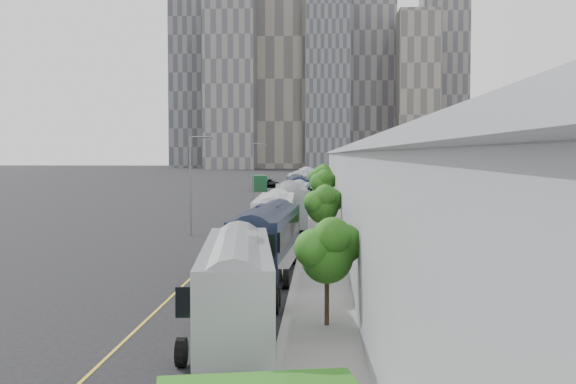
# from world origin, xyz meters

# --- Properties ---
(sidewalk) EXTENTS (10.00, 170.00, 0.12)m
(sidewalk) POSITION_xyz_m (9.00, 55.00, 0.06)
(sidewalk) COLOR gray
(sidewalk) RESTS_ON ground
(lane_line) EXTENTS (0.12, 160.00, 0.02)m
(lane_line) POSITION_xyz_m (-1.50, 55.00, 0.01)
(lane_line) COLOR gold
(lane_line) RESTS_ON ground
(depot) EXTENTS (12.45, 160.40, 7.20)m
(depot) POSITION_xyz_m (12.99, 55.00, 3.51)
(depot) COLOR gray
(depot) RESTS_ON ground
(skyline) EXTENTS (145.00, 64.00, 120.00)m
(skyline) POSITION_xyz_m (-2.90, 324.16, 50.85)
(skyline) COLOR slate
(skyline) RESTS_ON ground
(bus_0) EXTENTS (3.72, 12.54, 3.61)m
(bus_0) POSITION_xyz_m (2.40, 6.61, 1.52)
(bus_0) COLOR gray
(bus_0) RESTS_ON ground
(bus_1) EXTENTS (3.24, 13.00, 3.77)m
(bus_1) POSITION_xyz_m (2.51, 20.21, 1.59)
(bus_1) COLOR black
(bus_1) RESTS_ON ground
(bus_2) EXTENTS (2.97, 13.22, 3.85)m
(bus_2) POSITION_xyz_m (2.12, 32.82, 1.62)
(bus_2) COLOR silver
(bus_2) RESTS_ON ground
(bus_3) EXTENTS (3.58, 13.88, 4.02)m
(bus_3) POSITION_xyz_m (2.64, 46.59, 1.70)
(bus_3) COLOR gray
(bus_3) RESTS_ON ground
(bus_4) EXTENTS (2.76, 12.29, 3.58)m
(bus_4) POSITION_xyz_m (2.70, 63.26, 1.51)
(bus_4) COLOR #ADB0B8
(bus_4) RESTS_ON ground
(bus_5) EXTENTS (3.54, 13.44, 3.89)m
(bus_5) POSITION_xyz_m (2.29, 74.27, 1.64)
(bus_5) COLOR black
(bus_5) RESTS_ON ground
(bus_6) EXTENTS (3.04, 13.72, 4.00)m
(bus_6) POSITION_xyz_m (1.83, 90.08, 1.69)
(bus_6) COLOR #B2B2B5
(bus_6) RESTS_ON ground
(bus_7) EXTENTS (3.44, 12.50, 3.61)m
(bus_7) POSITION_xyz_m (1.66, 105.24, 1.52)
(bus_7) COLOR slate
(bus_7) RESTS_ON ground
(bus_8) EXTENTS (3.64, 14.15, 4.09)m
(bus_8) POSITION_xyz_m (2.66, 119.43, 1.73)
(bus_8) COLOR #AFB3BA
(bus_8) RESTS_ON ground
(bus_9) EXTENTS (3.43, 12.95, 3.74)m
(bus_9) POSITION_xyz_m (2.69, 130.68, 1.58)
(bus_9) COLOR black
(bus_9) RESTS_ON ground
(bus_10) EXTENTS (2.78, 12.43, 3.63)m
(bus_10) POSITION_xyz_m (1.79, 147.86, 1.53)
(bus_10) COLOR silver
(bus_10) RESTS_ON ground
(tree_0) EXTENTS (2.03, 2.03, 4.06)m
(tree_0) POSITION_xyz_m (5.78, 7.52, 3.03)
(tree_0) COLOR black
(tree_0) RESTS_ON ground
(tree_1) EXTENTS (2.38, 2.38, 4.30)m
(tree_1) POSITION_xyz_m (5.61, 33.38, 3.10)
(tree_1) COLOR black
(tree_1) RESTS_ON ground
(tree_2) EXTENTS (2.39, 2.39, 4.86)m
(tree_2) POSITION_xyz_m (5.61, 58.34, 3.65)
(tree_2) COLOR black
(tree_2) RESTS_ON ground
(tree_3) EXTENTS (2.94, 2.94, 5.12)m
(tree_3) POSITION_xyz_m (5.33, 76.53, 3.64)
(tree_3) COLOR black
(tree_3) RESTS_ON ground
(tree_4) EXTENTS (2.44, 2.44, 4.84)m
(tree_4) POSITION_xyz_m (5.58, 100.76, 3.60)
(tree_4) COLOR black
(tree_4) RESTS_ON ground
(tree_5) EXTENTS (2.22, 2.22, 4.58)m
(tree_5) POSITION_xyz_m (5.69, 124.80, 3.45)
(tree_5) COLOR black
(tree_5) RESTS_ON ground
(street_lamp_near) EXTENTS (2.04, 0.22, 8.21)m
(street_lamp_near) POSITION_xyz_m (-5.06, 38.74, 4.78)
(street_lamp_near) COLOR #59595E
(street_lamp_near) RESTS_ON ground
(street_lamp_far) EXTENTS (2.04, 0.22, 8.34)m
(street_lamp_far) POSITION_xyz_m (-4.59, 88.15, 4.85)
(street_lamp_far) COLOR #59595E
(street_lamp_far) RESTS_ON ground
(shipping_container) EXTENTS (3.55, 7.16, 2.84)m
(shipping_container) POSITION_xyz_m (-6.00, 111.13, 1.42)
(shipping_container) COLOR #11391E
(shipping_container) RESTS_ON ground
(suv) EXTENTS (4.79, 6.67, 1.69)m
(suv) POSITION_xyz_m (-5.05, 124.69, 0.84)
(suv) COLOR black
(suv) RESTS_ON ground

